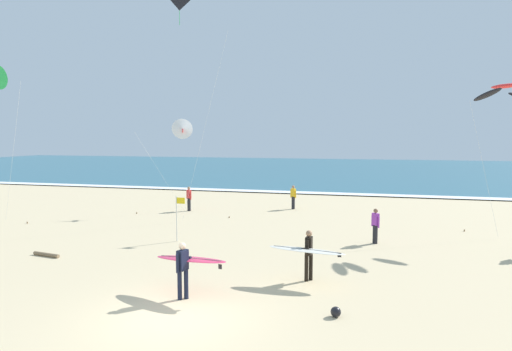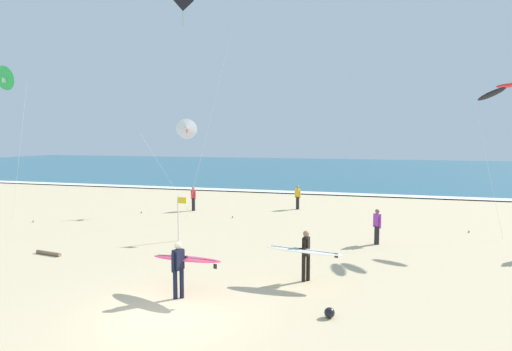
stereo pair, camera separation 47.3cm
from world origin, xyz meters
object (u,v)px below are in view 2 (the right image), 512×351
object	(u,v)px
bystander_red_top	(193,198)
kite_arc_scarlet_near	(510,92)
bystander_yellow_top	(298,197)
kite_delta_ivory_high	(187,129)
beach_ball	(330,313)
kite_diamond_charcoal_mid	(185,9)
kite_delta_emerald_far	(6,78)
surfer_trailing	(305,251)
lifeguard_flag	(179,214)
driftwood_log	(48,253)
bystander_purple_top	(377,226)
surfer_lead	(183,262)

from	to	relation	value
bystander_red_top	kite_arc_scarlet_near	bearing A→B (deg)	-11.95
bystander_yellow_top	kite_delta_ivory_high	bearing A→B (deg)	-157.32
bystander_red_top	beach_ball	size ratio (longest dim) A/B	5.68
kite_diamond_charcoal_mid	bystander_yellow_top	size ratio (longest dim) A/B	8.11
kite_delta_emerald_far	kite_delta_ivory_high	distance (m)	10.48
kite_arc_scarlet_near	kite_delta_ivory_high	bearing A→B (deg)	169.13
surfer_trailing	lifeguard_flag	world-z (taller)	lifeguard_flag
lifeguard_flag	driftwood_log	bearing A→B (deg)	-136.89
bystander_purple_top	beach_ball	distance (m)	8.85
surfer_trailing	kite_delta_emerald_far	world-z (taller)	kite_delta_emerald_far
bystander_red_top	bystander_yellow_top	bearing A→B (deg)	21.36
kite_arc_scarlet_near	bystander_yellow_top	bearing A→B (deg)	150.47
beach_ball	kite_diamond_charcoal_mid	bearing A→B (deg)	129.97
kite_diamond_charcoal_mid	kite_delta_emerald_far	distance (m)	10.77
surfer_lead	kite_arc_scarlet_near	bearing A→B (deg)	44.37
kite_delta_emerald_far	beach_ball	distance (m)	22.51
surfer_lead	kite_arc_scarlet_near	size ratio (longest dim) A/B	0.37
kite_diamond_charcoal_mid	bystander_red_top	bearing A→B (deg)	109.42
surfer_lead	beach_ball	size ratio (longest dim) A/B	9.48
kite_delta_emerald_far	bystander_red_top	size ratio (longest dim) A/B	5.51
kite_delta_ivory_high	beach_ball	bearing A→B (deg)	-52.88
kite_diamond_charcoal_mid	bystander_purple_top	bearing A→B (deg)	-13.57
lifeguard_flag	kite_delta_emerald_far	bearing A→B (deg)	171.02
surfer_trailing	lifeguard_flag	xyz separation A→B (m)	(-6.61, 4.20, 0.21)
bystander_red_top	bystander_purple_top	distance (m)	13.15
surfer_trailing	driftwood_log	size ratio (longest dim) A/B	1.94
kite_diamond_charcoal_mid	beach_ball	distance (m)	18.77
kite_delta_emerald_far	bystander_purple_top	world-z (taller)	kite_delta_emerald_far
kite_arc_scarlet_near	lifeguard_flag	xyz separation A→B (m)	(-14.34, -4.29, -5.54)
surfer_lead	bystander_purple_top	size ratio (longest dim) A/B	1.67
bystander_yellow_top	driftwood_log	world-z (taller)	bystander_yellow_top
bystander_purple_top	beach_ball	xyz separation A→B (m)	(-1.00, -8.76, -0.67)
bystander_yellow_top	bystander_red_top	world-z (taller)	same
kite_delta_ivory_high	bystander_red_top	size ratio (longest dim) A/B	3.77
kite_diamond_charcoal_mid	lifeguard_flag	world-z (taller)	kite_diamond_charcoal_mid
driftwood_log	surfer_lead	bearing A→B (deg)	-20.40
surfer_trailing	driftwood_log	xyz separation A→B (m)	(-10.62, 0.44, -0.98)
kite_diamond_charcoal_mid	kite_delta_ivory_high	xyz separation A→B (m)	(-1.51, 3.21, -6.47)
kite_delta_ivory_high	bystander_purple_top	xyz separation A→B (m)	(11.96, -5.73, -4.50)
kite_arc_scarlet_near	bystander_yellow_top	size ratio (longest dim) A/B	4.53
bystander_purple_top	driftwood_log	world-z (taller)	bystander_purple_top
surfer_lead	bystander_purple_top	world-z (taller)	surfer_lead
kite_delta_emerald_far	bystander_purple_top	xyz separation A→B (m)	(20.22, 0.12, -7.25)
bystander_yellow_top	beach_ball	xyz separation A→B (m)	(4.29, -17.28, -0.67)
kite_diamond_charcoal_mid	surfer_trailing	bearing A→B (deg)	-46.17
bystander_yellow_top	bystander_red_top	xyz separation A→B (m)	(-6.40, -2.50, 0.00)
bystander_yellow_top	bystander_purple_top	world-z (taller)	same
kite_delta_emerald_far	kite_delta_ivory_high	bearing A→B (deg)	35.35
surfer_trailing	kite_diamond_charcoal_mid	size ratio (longest dim) A/B	0.20
kite_diamond_charcoal_mid	lifeguard_flag	size ratio (longest dim) A/B	6.14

